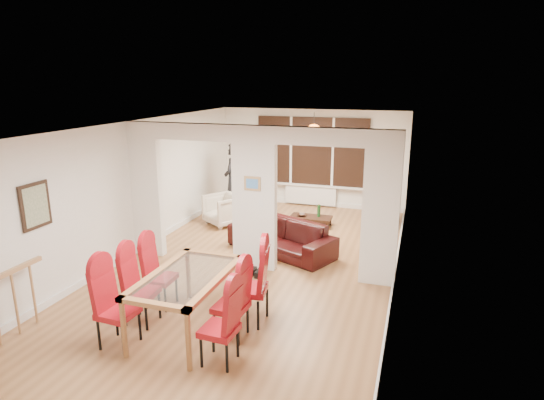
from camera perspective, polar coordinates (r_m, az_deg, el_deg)
The scene contains 24 objects.
floor at distance 8.49m, azimuth -2.13°, elevation -8.36°, with size 5.00×9.00×0.01m, color #94643B.
room_walls at distance 8.07m, azimuth -2.22°, elevation 0.15°, with size 5.00×9.00×2.60m, color silver, non-canonical shape.
divider_wall at distance 8.07m, azimuth -2.22°, elevation 0.15°, with size 5.00×0.18×2.60m, color white.
bay_window_blinds at distance 12.21m, azimuth 5.02°, elevation 6.12°, with size 3.00×0.08×1.80m, color black.
radiator at distance 12.41m, azimuth 4.85°, elevation 0.61°, with size 1.40×0.08×0.50m, color white.
pendant_light at distance 10.95m, azimuth 5.27°, elevation 8.54°, with size 0.36×0.36×0.36m, color orange.
stair_newel at distance 7.03m, azimuth -29.89°, elevation -10.73°, with size 0.40×1.20×1.10m, color #A3774B, non-canonical shape.
wall_poster at distance 7.36m, azimuth -27.57°, elevation -0.63°, with size 0.04×0.52×0.67m, color gray.
pillar_photo at distance 7.91m, azimuth -2.49°, elevation 2.07°, with size 0.30×0.03×0.25m, color #4C8CD8.
dining_table at distance 6.46m, azimuth -10.48°, elevation -12.48°, with size 0.99×1.75×0.82m, color #8F5E35, non-canonical shape.
dining_chair_la at distance 6.27m, azimuth -18.83°, elevation -12.53°, with size 0.44×0.44×1.10m, color maroon, non-canonical shape.
dining_chair_lb at distance 6.73m, azimuth -16.14°, elevation -10.58°, with size 0.42×0.42×1.05m, color maroon, non-canonical shape.
dining_chair_lc at distance 7.14m, azimuth -13.87°, elevation -9.00°, with size 0.41×0.41×1.03m, color maroon, non-canonical shape.
dining_chair_ra at distance 5.68m, azimuth -6.67°, elevation -15.18°, with size 0.41×0.41×1.03m, color maroon, non-canonical shape.
dining_chair_rb at distance 6.16m, azimuth -5.21°, elevation -12.54°, with size 0.42×0.42×1.05m, color maroon, non-canonical shape.
dining_chair_rc at distance 6.49m, azimuth -2.83°, elevation -10.39°, with size 0.47×0.47×1.17m, color maroon, non-canonical shape.
sofa at distance 9.08m, azimuth 1.16°, elevation -4.61°, with size 2.21×0.86×0.65m, color black.
armchair at distance 10.83m, azimuth -6.07°, elevation -1.22°, with size 0.77×0.79×0.72m, color #BCB09F.
person at distance 11.39m, azimuth -4.88°, elevation 2.56°, with size 0.44×0.68×1.85m, color black.
television at distance 11.21m, azimuth 13.71°, elevation -1.29°, with size 0.14×1.07×0.62m, color black.
coffee_table at distance 10.79m, azimuth 4.86°, elevation -2.64°, with size 0.97×0.48×0.22m, color black, non-canonical shape.
bottle at distance 10.72m, azimuth 5.90°, elevation -1.31°, with size 0.08×0.08×0.30m, color #143F19.
bowl at distance 10.77m, azimuth 3.75°, elevation -1.88°, with size 0.22×0.22×0.05m, color black.
shoes at distance 8.13m, azimuth -2.07°, elevation -9.07°, with size 0.26×0.28×0.11m, color black, non-canonical shape.
Camera 1 is at (2.71, -7.32, 3.36)m, focal length 30.00 mm.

